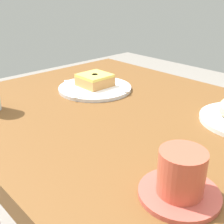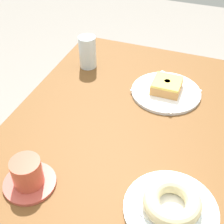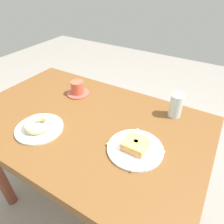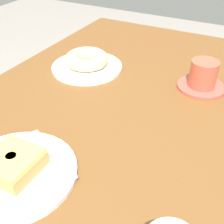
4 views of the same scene
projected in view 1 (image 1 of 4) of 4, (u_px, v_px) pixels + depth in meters
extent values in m
cube|color=brown|center=(159.00, 135.00, 0.68)|extent=(1.15, 0.73, 0.05)
cylinder|color=brown|center=(108.00, 149.00, 1.33)|extent=(0.06, 0.06, 0.68)
cylinder|color=white|center=(95.00, 88.00, 0.90)|extent=(0.22, 0.22, 0.01)
cube|color=white|center=(95.00, 86.00, 0.89)|extent=(0.22, 0.22, 0.00)
cube|color=#D79550|center=(95.00, 81.00, 0.89)|extent=(0.09, 0.09, 0.03)
cube|color=#F4DA5E|center=(95.00, 76.00, 0.88)|extent=(0.09, 0.09, 0.01)
cylinder|color=#D79550|center=(95.00, 75.00, 0.88)|extent=(0.02, 0.02, 0.00)
cylinder|color=#C65447|center=(179.00, 193.00, 0.44)|extent=(0.13, 0.13, 0.01)
cylinder|color=#CA553F|center=(181.00, 172.00, 0.43)|extent=(0.07, 0.07, 0.07)
cylinder|color=black|center=(184.00, 154.00, 0.42)|extent=(0.06, 0.06, 0.00)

